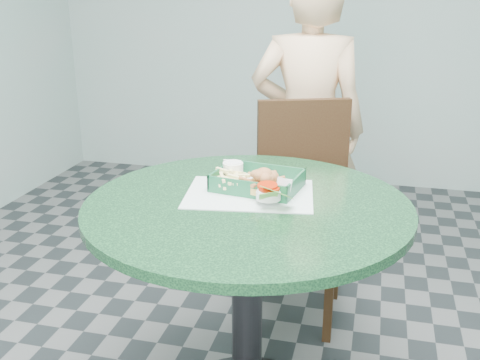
% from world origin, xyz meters
% --- Properties ---
extents(cafe_table, '(0.99, 0.99, 0.75)m').
position_xyz_m(cafe_table, '(0.00, 0.00, 0.58)').
color(cafe_table, '#232326').
rests_on(cafe_table, floor).
extents(dining_chair, '(0.40, 0.40, 0.93)m').
position_xyz_m(dining_chair, '(0.06, 0.72, 0.53)').
color(dining_chair, black).
rests_on(dining_chair, floor).
extents(diner_person, '(0.56, 0.39, 1.46)m').
position_xyz_m(diner_person, '(0.05, 1.03, 0.73)').
color(diner_person, '#E4B88A').
rests_on(diner_person, floor).
extents(placemat, '(0.43, 0.35, 0.00)m').
position_xyz_m(placemat, '(-0.01, 0.06, 0.75)').
color(placemat, silver).
rests_on(placemat, cafe_table).
extents(food_basket, '(0.26, 0.19, 0.05)m').
position_xyz_m(food_basket, '(0.00, 0.12, 0.77)').
color(food_basket, '#175935').
rests_on(food_basket, placemat).
extents(crab_sandwich, '(0.12, 0.12, 0.07)m').
position_xyz_m(crab_sandwich, '(0.04, 0.08, 0.80)').
color(crab_sandwich, gold).
rests_on(crab_sandwich, food_basket).
extents(fries_pile, '(0.14, 0.15, 0.05)m').
position_xyz_m(fries_pile, '(-0.07, 0.10, 0.79)').
color(fries_pile, '#F3E590').
rests_on(fries_pile, food_basket).
extents(sauce_ramekin, '(0.07, 0.07, 0.04)m').
position_xyz_m(sauce_ramekin, '(-0.09, 0.15, 0.80)').
color(sauce_ramekin, white).
rests_on(sauce_ramekin, food_basket).
extents(garnish_cup, '(0.11, 0.11, 0.04)m').
position_xyz_m(garnish_cup, '(0.09, -0.00, 0.79)').
color(garnish_cup, silver).
rests_on(garnish_cup, food_basket).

